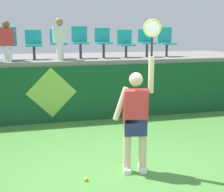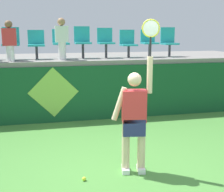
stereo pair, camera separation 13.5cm
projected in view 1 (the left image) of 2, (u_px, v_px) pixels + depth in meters
ground_plane at (124, 175)px, 5.13m from camera, size 40.00×40.00×0.00m
court_back_wall at (87, 93)px, 8.22m from camera, size 10.73×0.20×1.44m
spectator_platform at (78, 58)px, 9.46m from camera, size 10.73×3.06×0.12m
tennis_player at (136, 117)px, 5.08m from camera, size 0.75×0.32×2.49m
tennis_ball at (86, 179)px, 4.92m from camera, size 0.07×0.07×0.07m
water_bottle at (10, 57)px, 7.69m from camera, size 0.07×0.07×0.26m
stadium_chair_1 at (8, 42)px, 8.27m from camera, size 0.44×0.42×0.85m
stadium_chair_2 at (34, 43)px, 8.44m from camera, size 0.44×0.42×0.78m
stadium_chair_3 at (58, 42)px, 8.59m from camera, size 0.44×0.42×0.80m
stadium_chair_4 at (80, 40)px, 8.73m from camera, size 0.44×0.42×0.88m
stadium_chair_5 at (103, 41)px, 8.90m from camera, size 0.44×0.42×0.84m
stadium_chair_6 at (125, 42)px, 9.07m from camera, size 0.44×0.42×0.79m
stadium_chair_7 at (146, 41)px, 9.21m from camera, size 0.44×0.42×0.79m
stadium_chair_8 at (166, 41)px, 9.37m from camera, size 0.44×0.42×0.86m
spectator_0 at (60, 38)px, 8.17m from camera, size 0.34×0.20×1.09m
spectator_1 at (7, 40)px, 7.87m from camera, size 0.34×0.20×1.01m
wall_signage_mount at (53, 123)px, 8.04m from camera, size 1.27×0.01×1.43m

